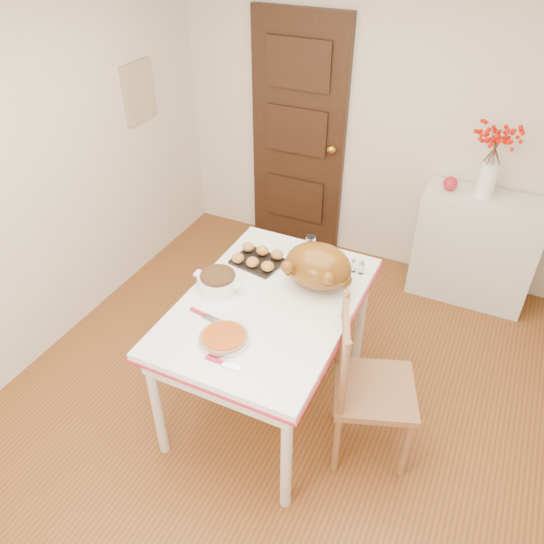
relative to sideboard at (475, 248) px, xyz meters
The scene contains 18 objects.
floor 2.06m from the sideboard, 117.70° to the right, with size 3.50×4.00×0.00m, color brown.
wall_back 1.25m from the sideboard, 166.75° to the left, with size 3.50×0.00×2.50m, color beige.
wall_left 3.32m from the sideboard, 146.45° to the right, with size 0.00×4.00×2.50m, color beige.
door_back 1.74m from the sideboard, behind, with size 0.85×0.06×2.06m, color #331910.
photo_board 2.92m from the sideboard, 167.72° to the right, with size 0.03×0.35×0.45m, color #C6BB89.
sideboard is the anchor object (origin of this frame).
kitchen_table 2.01m from the sideboard, 119.40° to the right, with size 0.97×1.42×0.85m, color white, non-canonical shape.
chair_oak 1.83m from the sideboard, 99.11° to the right, with size 0.46×0.46×1.03m, color brown, non-canonical shape.
berry_vase 0.74m from the sideboard, behind, with size 0.29×0.29×0.57m, color white, non-canonical shape.
apple 0.59m from the sideboard, behind, with size 0.11×0.11×0.11m, color #AD1927.
turkey_platter 1.79m from the sideboard, 117.19° to the right, with size 0.47×0.37×0.29m, color brown, non-canonical shape.
pumpkin_pie 2.43m from the sideboard, 116.10° to the right, with size 0.27×0.27×0.06m, color #A23C0E.
stuffing_dish 2.24m from the sideboard, 126.75° to the right, with size 0.31×0.25×0.12m, color #3D2A14, non-canonical shape.
rolls_tray 1.93m from the sideboard, 130.49° to the right, with size 0.30×0.23×0.08m, color #BB843D, non-canonical shape.
pie_server 2.53m from the sideboard, 113.06° to the right, with size 0.20×0.06×0.01m, color silver, non-canonical shape.
carving_knife 2.40m from the sideboard, 121.00° to the right, with size 0.28×0.07×0.01m, color silver, non-canonical shape.
drinking_glass 1.57m from the sideboard, 129.93° to the right, with size 0.06×0.06×0.11m, color white.
shaker_pair 1.46m from the sideboard, 116.09° to the right, with size 0.08×0.03×0.08m, color white, non-canonical shape.
Camera 1 is at (1.00, -2.13, 2.83)m, focal length 35.33 mm.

